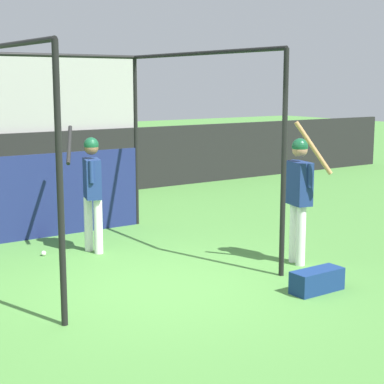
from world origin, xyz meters
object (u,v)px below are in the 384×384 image
object	(u,v)px
player_batter	(92,183)
player_waiting	(299,189)
baseball	(44,253)
equipment_bag	(317,281)

from	to	relation	value
player_batter	player_waiting	world-z (taller)	player_waiting
baseball	equipment_bag	bearing A→B (deg)	-58.53
player_batter	player_waiting	size ratio (longest dim) A/B	0.92
equipment_bag	player_batter	bearing A→B (deg)	113.61
equipment_bag	baseball	world-z (taller)	equipment_bag
equipment_bag	baseball	size ratio (longest dim) A/B	9.46
player_waiting	equipment_bag	xyz separation A→B (m)	(-0.67, -1.04, -0.95)
player_batter	baseball	bearing A→B (deg)	90.60
baseball	player_batter	bearing A→B (deg)	-17.29
player_batter	equipment_bag	size ratio (longest dim) A/B	2.71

